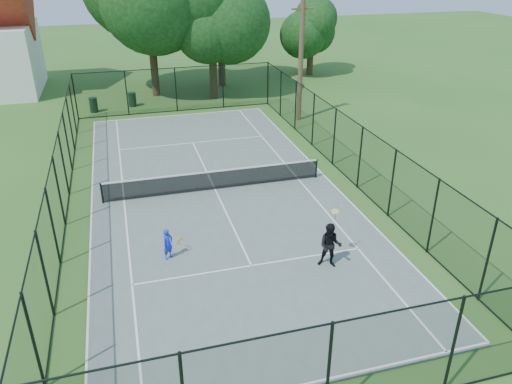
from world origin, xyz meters
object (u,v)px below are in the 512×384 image
object	(u,v)px
utility_pole	(301,60)
trash_bin_right	(132,99)
trash_bin_left	(94,105)
player_black	(330,245)
tennis_net	(215,179)
player_blue	(168,244)

from	to	relation	value
utility_pole	trash_bin_right	bearing A→B (deg)	149.47
trash_bin_left	trash_bin_right	distance (m)	2.72
trash_bin_right	player_black	world-z (taller)	player_black
tennis_net	trash_bin_right	xyz separation A→B (m)	(-2.88, 15.06, -0.08)
trash_bin_right	trash_bin_left	bearing A→B (deg)	-164.58
player_blue	tennis_net	bearing A→B (deg)	61.97
trash_bin_left	player_blue	size ratio (longest dim) A/B	0.86
trash_bin_left	utility_pole	distance (m)	14.35
tennis_net	player_black	world-z (taller)	player_black
tennis_net	player_black	bearing A→B (deg)	-69.73
trash_bin_right	player_blue	bearing A→B (deg)	-89.54
player_blue	trash_bin_left	bearing A→B (deg)	98.13
tennis_net	player_black	distance (m)	7.60
trash_bin_left	utility_pole	bearing A→B (deg)	-22.49
trash_bin_left	player_black	size ratio (longest dim) A/B	0.48
player_black	utility_pole	bearing A→B (deg)	73.52
trash_bin_right	player_blue	world-z (taller)	player_blue
trash_bin_right	player_blue	distance (m)	20.18
tennis_net	trash_bin_left	world-z (taller)	tennis_net
player_blue	utility_pole	bearing A→B (deg)	54.35
utility_pole	player_black	distance (m)	17.07
trash_bin_right	utility_pole	xyz separation A→B (m)	(10.28, -6.06, 3.34)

